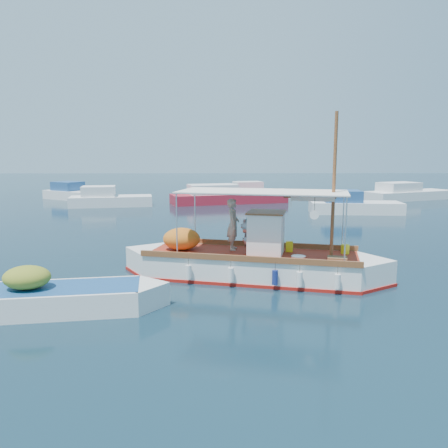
{
  "coord_description": "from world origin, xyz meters",
  "views": [
    {
      "loc": [
        -0.76,
        -14.55,
        4.11
      ],
      "look_at": [
        -0.54,
        0.0,
        1.77
      ],
      "focal_mm": 35.0,
      "sensor_mm": 36.0,
      "label": 1
    }
  ],
  "objects": [
    {
      "name": "bg_boat_nw",
      "position": [
        -9.41,
        20.11,
        0.49
      ],
      "size": [
        6.66,
        3.52,
        1.8
      ],
      "rotation": [
        0.0,
        0.0,
        0.18
      ],
      "color": "silver",
      "rests_on": "ground"
    },
    {
      "name": "bg_boat_n",
      "position": [
        -0.08,
        22.12,
        0.49
      ],
      "size": [
        10.1,
        5.31,
        1.8
      ],
      "rotation": [
        0.0,
        0.0,
        0.27
      ],
      "color": "#A51B2A",
      "rests_on": "ground"
    },
    {
      "name": "fishing_caique",
      "position": [
        0.35,
        -0.3,
        0.5
      ],
      "size": [
        8.89,
        4.02,
        5.59
      ],
      "rotation": [
        0.0,
        0.0,
        -0.24
      ],
      "color": "white",
      "rests_on": "ground"
    },
    {
      "name": "bg_boat_ne",
      "position": [
        8.7,
        15.63,
        0.49
      ],
      "size": [
        6.39,
        2.68,
        1.8
      ],
      "rotation": [
        0.0,
        0.0,
        -0.08
      ],
      "color": "silver",
      "rests_on": "ground"
    },
    {
      "name": "dinghy",
      "position": [
        -5.04,
        -3.43,
        0.3
      ],
      "size": [
        5.83,
        2.24,
        1.44
      ],
      "rotation": [
        0.0,
        0.0,
        0.14
      ],
      "color": "white",
      "rests_on": "ground"
    },
    {
      "name": "bg_boat_far_n",
      "position": [
        2.76,
        25.79,
        0.49
      ],
      "size": [
        6.5,
        3.53,
        1.8
      ],
      "rotation": [
        0.0,
        0.0,
        0.26
      ],
      "color": "silver",
      "rests_on": "ground"
    },
    {
      "name": "ground",
      "position": [
        0.0,
        0.0,
        0.0
      ],
      "size": [
        160.0,
        160.0,
        0.0
      ],
      "primitive_type": "plane",
      "color": "black",
      "rests_on": "ground"
    },
    {
      "name": "bg_boat_far_w",
      "position": [
        -13.91,
        25.39,
        0.49
      ],
      "size": [
        6.4,
        5.21,
        1.8
      ],
      "rotation": [
        0.0,
        0.0,
        -0.56
      ],
      "color": "silver",
      "rests_on": "ground"
    },
    {
      "name": "bg_boat_e",
      "position": [
        16.4,
        24.62,
        0.49
      ],
      "size": [
        8.97,
        5.82,
        1.8
      ],
      "rotation": [
        0.0,
        0.0,
        0.41
      ],
      "color": "silver",
      "rests_on": "ground"
    }
  ]
}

